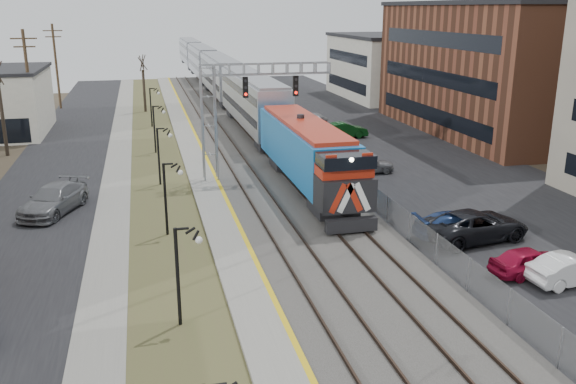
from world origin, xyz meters
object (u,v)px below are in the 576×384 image
object	(u,v)px
car_lot_a	(529,262)
car_lot_b	(572,270)
train	(217,75)
signal_gantry	(233,102)

from	to	relation	value
car_lot_a	car_lot_b	xyz separation A→B (m)	(1.26, -1.31, 0.03)
train	car_lot_a	size ratio (longest dim) A/B	28.92
train	car_lot_b	xyz separation A→B (m)	(7.57, -63.62, -2.27)
signal_gantry	train	bearing A→B (deg)	84.36
signal_gantry	car_lot_b	world-z (taller)	signal_gantry
car_lot_b	train	bearing A→B (deg)	2.14
train	car_lot_b	size ratio (longest dim) A/B	26.73
signal_gantry	car_lot_a	bearing A→B (deg)	-60.83
train	signal_gantry	size ratio (longest dim) A/B	12.07
signal_gantry	car_lot_b	size ratio (longest dim) A/B	2.21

